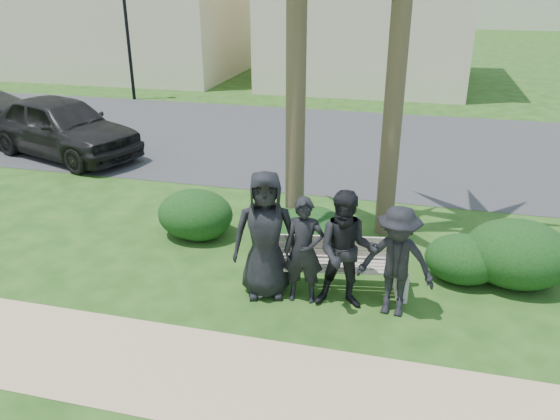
# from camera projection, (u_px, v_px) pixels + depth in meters

# --- Properties ---
(ground) EXTENTS (160.00, 160.00, 0.00)m
(ground) POSITION_uv_depth(u_px,v_px,m) (303.00, 301.00, 7.74)
(ground) COLOR #1B4112
(ground) RESTS_ON ground
(footpath) EXTENTS (30.00, 1.60, 0.01)m
(footpath) POSITION_uv_depth(u_px,v_px,m) (270.00, 385.00, 6.13)
(footpath) COLOR tan
(footpath) RESTS_ON ground
(asphalt_street) EXTENTS (160.00, 8.00, 0.01)m
(asphalt_street) POSITION_uv_depth(u_px,v_px,m) (364.00, 145.00, 14.87)
(asphalt_street) COLOR #2D2D30
(asphalt_street) RESTS_ON ground
(street_lamp) EXTENTS (0.36, 0.36, 4.29)m
(street_lamp) POSITION_uv_depth(u_px,v_px,m) (126.00, 16.00, 19.30)
(street_lamp) COLOR black
(street_lamp) RESTS_ON ground
(park_bench) EXTENTS (2.28, 0.87, 0.77)m
(park_bench) POSITION_uv_depth(u_px,v_px,m) (330.00, 269.00, 7.87)
(park_bench) COLOR #A39988
(park_bench) RESTS_ON ground
(man_a) EXTENTS (1.03, 0.81, 1.86)m
(man_a) POSITION_uv_depth(u_px,v_px,m) (265.00, 235.00, 7.56)
(man_a) COLOR black
(man_a) RESTS_ON ground
(man_b) EXTENTS (0.59, 0.41, 1.55)m
(man_b) POSITION_uv_depth(u_px,v_px,m) (304.00, 251.00, 7.48)
(man_b) COLOR black
(man_b) RESTS_ON ground
(man_c) EXTENTS (0.88, 0.72, 1.70)m
(man_c) POSITION_uv_depth(u_px,v_px,m) (346.00, 251.00, 7.30)
(man_c) COLOR black
(man_c) RESTS_ON ground
(man_d) EXTENTS (1.07, 0.70, 1.56)m
(man_d) POSITION_uv_depth(u_px,v_px,m) (396.00, 262.00, 7.16)
(man_d) COLOR black
(man_d) RESTS_ON ground
(hedge_a) EXTENTS (1.33, 1.10, 0.87)m
(hedge_a) POSITION_uv_depth(u_px,v_px,m) (195.00, 213.00, 9.53)
(hedge_a) COLOR black
(hedge_a) RESTS_ON ground
(hedge_b) EXTENTS (1.07, 0.89, 0.70)m
(hedge_b) POSITION_uv_depth(u_px,v_px,m) (199.00, 219.00, 9.48)
(hedge_b) COLOR black
(hedge_b) RESTS_ON ground
(hedge_c) EXTENTS (1.23, 1.01, 0.80)m
(hedge_c) POSITION_uv_depth(u_px,v_px,m) (312.00, 229.00, 8.98)
(hedge_c) COLOR black
(hedge_c) RESTS_ON ground
(hedge_d) EXTENTS (1.16, 0.96, 0.76)m
(hedge_d) POSITION_uv_depth(u_px,v_px,m) (314.00, 236.00, 8.79)
(hedge_d) COLOR black
(hedge_d) RESTS_ON ground
(hedge_e) EXTENTS (1.13, 0.93, 0.73)m
(hedge_e) POSITION_uv_depth(u_px,v_px,m) (463.00, 258.00, 8.14)
(hedge_e) COLOR black
(hedge_e) RESTS_ON ground
(hedge_f) EXTENTS (1.55, 1.28, 1.01)m
(hedge_f) POSITION_uv_depth(u_px,v_px,m) (518.00, 252.00, 8.02)
(hedge_f) COLOR black
(hedge_f) RESTS_ON ground
(hedge_extra) EXTENTS (1.07, 0.89, 0.70)m
(hedge_extra) POSITION_uv_depth(u_px,v_px,m) (283.00, 228.00, 9.15)
(hedge_extra) COLOR black
(hedge_extra) RESTS_ON ground
(car_a) EXTENTS (4.81, 3.14, 1.52)m
(car_a) POSITION_uv_depth(u_px,v_px,m) (62.00, 127.00, 13.72)
(car_a) COLOR black
(car_a) RESTS_ON ground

